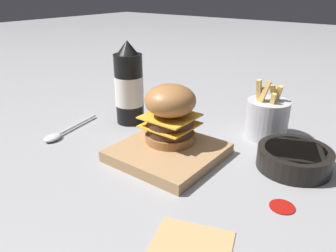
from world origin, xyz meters
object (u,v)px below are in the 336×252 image
Objects in this scene: serving_board at (168,152)px; side_bowl at (294,158)px; fries_basket at (267,118)px; ketchup_bottle at (129,87)px; burger at (171,113)px; spoon at (59,134)px.

side_bowl is (0.23, 0.12, 0.01)m from serving_board.
serving_board is 1.43× the size of fries_basket.
fries_basket is 0.15m from side_bowl.
fries_basket is at bearing 22.01° from ketchup_bottle.
side_bowl is at bearing 27.58° from serving_board.
side_bowl is at bearing 2.95° from ketchup_bottle.
spoon is at bearing -156.99° from burger.
spoon is at bearing -158.47° from side_bowl.
ketchup_bottle is (-0.20, 0.10, 0.09)m from serving_board.
spoon is (-0.07, -0.18, -0.09)m from ketchup_bottle.
fries_basket reaches higher than spoon.
burger is at bearing 117.73° from serving_board.
burger is 0.20m from ketchup_bottle.
fries_basket reaches higher than serving_board.
ketchup_bottle is (-0.19, 0.07, 0.01)m from burger.
serving_board is 0.08m from burger.
serving_board is at bearing 94.84° from spoon.
burger is 0.59× the size of ketchup_bottle.
fries_basket is at bearing 133.58° from side_bowl.
spoon is (-0.26, -0.11, -0.08)m from burger.
serving_board is at bearing -118.38° from fries_basket.
serving_board is 0.26m from side_bowl.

